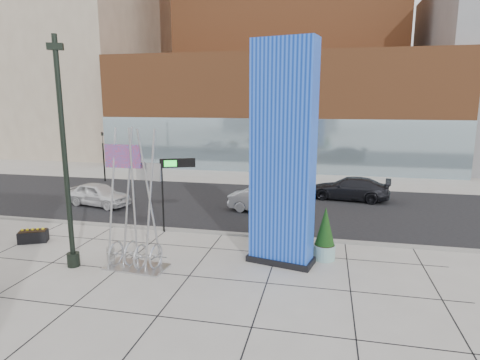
% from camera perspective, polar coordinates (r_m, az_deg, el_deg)
% --- Properties ---
extents(ground, '(160.00, 160.00, 0.00)m').
position_cam_1_polar(ground, '(17.14, -9.31, -11.64)').
color(ground, '#9E9991').
rests_on(ground, ground).
extents(street_asphalt, '(80.00, 12.00, 0.02)m').
position_cam_1_polar(street_asphalt, '(26.20, -1.31, -3.37)').
color(street_asphalt, black).
rests_on(street_asphalt, ground).
extents(curb_edge, '(80.00, 0.30, 0.12)m').
position_cam_1_polar(curb_edge, '(20.65, -5.24, -7.34)').
color(curb_edge, gray).
rests_on(curb_edge, ground).
extents(tower_podium, '(34.00, 10.00, 11.00)m').
position_cam_1_polar(tower_podium, '(41.95, 5.52, 9.67)').
color(tower_podium, brown).
rests_on(tower_podium, ground).
extents(tower_glass_front, '(34.00, 0.60, 5.00)m').
position_cam_1_polar(tower_glass_front, '(37.41, 4.56, 4.89)').
color(tower_glass_front, '#8CA5B2').
rests_on(tower_glass_front, ground).
extents(building_beige_left, '(18.00, 20.00, 34.00)m').
position_cam_1_polar(building_beige_left, '(59.12, -22.22, 20.58)').
color(building_beige_left, gray).
rests_on(building_beige_left, ground).
extents(blue_pylon, '(2.88, 1.77, 8.95)m').
position_cam_1_polar(blue_pylon, '(16.00, 6.10, 2.91)').
color(blue_pylon, '#0B32AD').
rests_on(blue_pylon, ground).
extents(lamp_post, '(0.62, 0.50, 9.01)m').
position_cam_1_polar(lamp_post, '(17.01, -23.47, 0.37)').
color(lamp_post, black).
rests_on(lamp_post, ground).
extents(public_art_sculpture, '(2.58, 1.45, 5.65)m').
position_cam_1_polar(public_art_sculpture, '(16.54, -14.72, -7.25)').
color(public_art_sculpture, '#BBBCC0').
rests_on(public_art_sculpture, ground).
extents(concrete_bollard, '(0.32, 0.32, 0.63)m').
position_cam_1_polar(concrete_bollard, '(17.85, -17.91, -10.02)').
color(concrete_bollard, gray).
rests_on(concrete_bollard, ground).
extents(overhead_street_sign, '(1.71, 0.79, 3.77)m').
position_cam_1_polar(overhead_street_sign, '(20.15, -9.41, 1.41)').
color(overhead_street_sign, black).
rests_on(overhead_street_sign, ground).
extents(round_planter_east, '(0.91, 0.91, 2.29)m').
position_cam_1_polar(round_planter_east, '(17.36, 11.98, -7.63)').
color(round_planter_east, '#88B7B3').
rests_on(round_planter_east, ground).
extents(round_planter_mid, '(0.98, 0.98, 2.45)m').
position_cam_1_polar(round_planter_mid, '(19.25, 3.51, -5.26)').
color(round_planter_mid, '#88B7B3').
rests_on(round_planter_mid, ground).
extents(round_planter_west, '(0.88, 0.88, 2.21)m').
position_cam_1_polar(round_planter_west, '(17.50, 4.56, -7.38)').
color(round_planter_west, '#88B7B3').
rests_on(round_planter_west, ground).
extents(box_planter_north, '(1.41, 1.11, 0.70)m').
position_cam_1_polar(box_planter_north, '(21.58, -27.34, -7.04)').
color(box_planter_north, black).
rests_on(box_planter_north, ground).
extents(car_white_west, '(4.55, 2.59, 1.46)m').
position_cam_1_polar(car_white_west, '(27.12, -19.47, -1.96)').
color(car_white_west, white).
rests_on(car_white_west, ground).
extents(car_silver_mid, '(4.36, 2.07, 1.38)m').
position_cam_1_polar(car_silver_mid, '(24.16, 3.37, -2.99)').
color(car_silver_mid, '#AFB0B7').
rests_on(car_silver_mid, ground).
extents(car_dark_east, '(5.50, 2.87, 1.52)m').
position_cam_1_polar(car_dark_east, '(28.10, 15.29, -1.19)').
color(car_dark_east, black).
rests_on(car_dark_east, ground).
extents(traffic_signal, '(0.15, 0.18, 4.10)m').
position_cam_1_polar(traffic_signal, '(34.93, -18.86, 3.54)').
color(traffic_signal, black).
rests_on(traffic_signal, ground).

